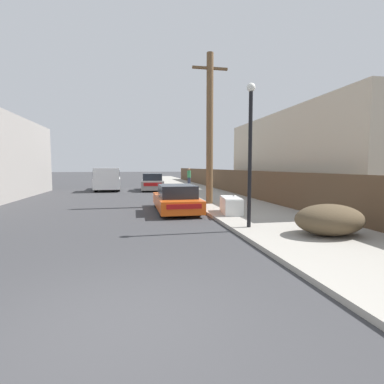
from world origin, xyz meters
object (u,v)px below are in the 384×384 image
object	(u,v)px
car_parked_mid	(152,182)
pedestrian	(189,177)
discarded_fridge	(231,205)
utility_pole	(210,128)
parked_sports_car_red	(176,199)
pickup_truck	(107,179)
brush_pile	(329,220)
street_lamp	(250,144)

from	to	relation	value
car_parked_mid	pedestrian	xyz separation A→B (m)	(3.66, 2.79, 0.35)
discarded_fridge	utility_pole	size ratio (longest dim) A/B	0.24
parked_sports_car_red	pickup_truck	size ratio (longest dim) A/B	0.85
pickup_truck	utility_pole	distance (m)	12.75
car_parked_mid	brush_pile	world-z (taller)	car_parked_mid
discarded_fridge	utility_pole	bearing A→B (deg)	99.95
discarded_fridge	car_parked_mid	world-z (taller)	car_parked_mid
discarded_fridge	pickup_truck	world-z (taller)	pickup_truck
parked_sports_car_red	pickup_truck	world-z (taller)	pickup_truck
car_parked_mid	brush_pile	size ratio (longest dim) A/B	2.36
brush_pile	discarded_fridge	bearing A→B (deg)	108.55
street_lamp	pickup_truck	bearing A→B (deg)	108.50
pickup_truck	utility_pole	bearing A→B (deg)	116.34
utility_pole	pedestrian	world-z (taller)	utility_pole
parked_sports_car_red	pickup_truck	distance (m)	13.17
discarded_fridge	street_lamp	xyz separation A→B (m)	(-0.35, -2.80, 2.25)
pickup_truck	street_lamp	world-z (taller)	street_lamp
discarded_fridge	brush_pile	xyz separation A→B (m)	(1.43, -4.26, 0.10)
utility_pole	car_parked_mid	bearing A→B (deg)	102.29
parked_sports_car_red	street_lamp	world-z (taller)	street_lamp
discarded_fridge	pedestrian	size ratio (longest dim) A/B	1.05
car_parked_mid	brush_pile	distance (m)	18.45
parked_sports_car_red	utility_pole	bearing A→B (deg)	40.38
parked_sports_car_red	brush_pile	world-z (taller)	parked_sports_car_red
brush_pile	car_parked_mid	bearing A→B (deg)	101.78
pickup_truck	street_lamp	size ratio (longest dim) A/B	1.22
discarded_fridge	pedestrian	distance (m)	16.66
pedestrian	pickup_truck	bearing A→B (deg)	-161.80
pedestrian	car_parked_mid	bearing A→B (deg)	-142.63
pickup_truck	pedestrian	world-z (taller)	pickup_truck
pickup_truck	utility_pole	world-z (taller)	utility_pole
street_lamp	utility_pole	bearing A→B (deg)	87.30
discarded_fridge	parked_sports_car_red	bearing A→B (deg)	149.94
parked_sports_car_red	pickup_truck	bearing A→B (deg)	107.51
discarded_fridge	brush_pile	distance (m)	4.49
discarded_fridge	parked_sports_car_red	distance (m)	2.61
car_parked_mid	utility_pole	bearing A→B (deg)	-74.70
car_parked_mid	parked_sports_car_red	bearing A→B (deg)	-85.54
pedestrian	street_lamp	bearing A→B (deg)	-94.90
utility_pole	pedestrian	xyz separation A→B (m)	(1.37, 13.27, -2.95)
car_parked_mid	street_lamp	distance (m)	16.85
car_parked_mid	utility_pole	distance (m)	11.21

